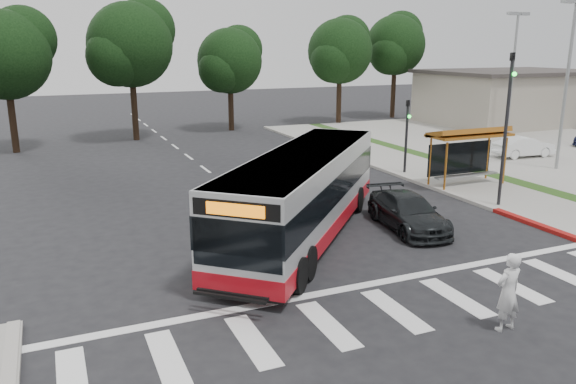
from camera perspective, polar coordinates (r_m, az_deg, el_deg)
ground at (r=19.34m, az=2.55°, el=-5.82°), size 140.00×140.00×0.00m
sidewalk_east at (r=31.52m, az=14.35°, el=1.91°), size 4.00×40.00×0.12m
curb_east at (r=30.36m, az=11.34°, el=1.63°), size 0.30×40.00×0.15m
curb_east_red at (r=23.15m, az=25.42°, el=-3.60°), size 0.32×6.00×0.15m
parking_lot at (r=41.15m, az=26.07°, el=3.76°), size 18.00×36.00×0.10m
commercial_building at (r=54.10m, az=21.67°, el=8.79°), size 14.00×10.00×4.40m
building_roof_cap at (r=53.95m, az=21.91°, el=11.26°), size 14.60×10.60×0.30m
crosswalk_ladder at (r=15.37m, az=10.84°, el=-11.70°), size 18.00×2.60×0.01m
bus_shelter at (r=28.78m, az=17.81°, el=5.13°), size 4.20×1.60×2.86m
traffic_signal_ne_tall at (r=25.14m, az=21.36°, el=7.07°), size 0.18×0.37×6.50m
traffic_signal_ne_short at (r=30.66m, az=11.98°, el=6.30°), size 0.18×0.37×4.00m
lot_light_front at (r=34.21m, az=26.65°, el=11.70°), size 1.90×0.35×9.01m
lot_light_mid at (r=45.43m, az=21.98°, el=12.53°), size 1.90×0.35×9.01m
tree_ne_a at (r=50.44m, az=5.34°, el=14.16°), size 6.16×5.74×9.30m
tree_ne_b at (r=55.78m, az=10.89°, el=14.55°), size 6.16×5.74×10.02m
tree_north_a at (r=42.79m, az=-15.66°, el=14.34°), size 6.60×6.15×10.17m
tree_north_b at (r=46.53m, az=-5.87°, el=13.21°), size 5.72×5.33×8.43m
tree_north_c at (r=40.42m, az=-26.74°, el=12.46°), size 6.16×5.74×9.30m
transit_bus at (r=20.06m, az=1.58°, el=-0.39°), size 9.93×10.76×3.11m
pedestrian at (r=14.74m, az=21.46°, el=-9.43°), size 0.76×0.53×1.99m
dark_sedan at (r=21.73m, az=12.09°, el=-2.00°), size 2.47×4.74×1.31m
parked_car_1 at (r=37.63m, az=22.82°, el=4.28°), size 3.94×1.61×1.27m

